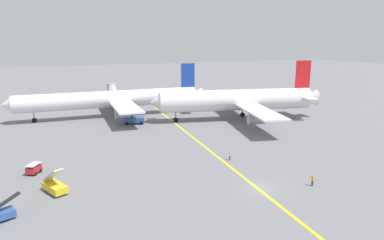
{
  "coord_description": "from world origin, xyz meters",
  "views": [
    {
      "loc": [
        -29.72,
        -39.09,
        21.6
      ],
      "look_at": [
        2.87,
        30.54,
        4.0
      ],
      "focal_mm": 31.9,
      "sensor_mm": 36.0,
      "label": 1
    }
  ],
  "objects": [
    {
      "name": "airliner_being_pushed",
      "position": [
        22.14,
        41.35,
        5.62
      ],
      "size": [
        48.16,
        46.6,
        16.52
      ],
      "color": "silver",
      "rests_on": "ground"
    },
    {
      "name": "ground_plane",
      "position": [
        0.0,
        0.0,
        0.0
      ],
      "size": [
        600.0,
        600.0,
        0.0
      ],
      "primitive_type": "plane",
      "color": "slate"
    },
    {
      "name": "airliner_at_gate_left",
      "position": [
        -9.0,
        60.3,
        5.2
      ],
      "size": [
        57.56,
        39.37,
        15.17
      ],
      "color": "silver",
      "rests_on": "ground"
    },
    {
      "name": "jet_bridge",
      "position": [
        -3.18,
        87.14,
        4.0
      ],
      "size": [
        7.06,
        21.42,
        5.78
      ],
      "color": "#B7B7BC",
      "rests_on": "ground"
    },
    {
      "name": "taxiway_stripe",
      "position": [
        0.65,
        10.0,
        0.0
      ],
      "size": [
        13.25,
        119.37,
        0.01
      ],
      "primitive_type": "cube",
      "rotation": [
        0.0,
        0.0,
        -0.11
      ],
      "color": "yellow",
      "rests_on": "ground"
    },
    {
      "name": "pushback_tug",
      "position": [
        -5.95,
        48.94,
        1.27
      ],
      "size": [
        8.57,
        4.28,
        3.0
      ],
      "color": "#2D4C8C",
      "rests_on": "ground"
    },
    {
      "name": "ground_crew_marshaller_foreground",
      "position": [
        7.77,
        -2.67,
        0.92
      ],
      "size": [
        0.36,
        0.5,
        1.76
      ],
      "color": "#2D3351",
      "rests_on": "ground"
    },
    {
      "name": "ground_crew_ramp_agent_by_cones",
      "position": [
        2.35,
        12.75,
        0.92
      ],
      "size": [
        0.37,
        0.46,
        1.75
      ],
      "color": "#4C4C51",
      "rests_on": "ground"
    },
    {
      "name": "gse_stair_truck_yellow",
      "position": [
        -28.25,
        11.63,
        1.03
      ],
      "size": [
        3.54,
        4.94,
        4.06
      ],
      "color": "gold",
      "rests_on": "ground"
    },
    {
      "name": "gse_baggage_cart_trailing",
      "position": [
        -30.94,
        20.99,
        0.86
      ],
      "size": [
        2.79,
        3.15,
        1.71
      ],
      "color": "red",
      "rests_on": "ground"
    }
  ]
}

